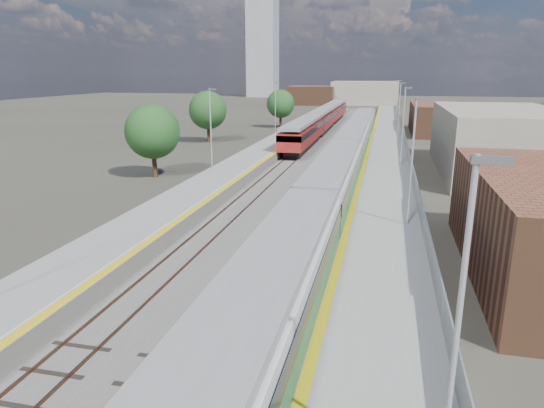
% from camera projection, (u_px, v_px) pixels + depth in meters
% --- Properties ---
extents(ground, '(320.00, 320.00, 0.00)m').
position_uv_depth(ground, '(341.00, 158.00, 57.24)').
color(ground, '#47443A').
rests_on(ground, ground).
extents(ballast_bed, '(10.50, 155.00, 0.06)m').
position_uv_depth(ballast_bed, '(324.00, 154.00, 60.07)').
color(ballast_bed, '#565451').
rests_on(ballast_bed, ground).
extents(tracks, '(8.96, 160.00, 0.17)m').
position_uv_depth(tracks, '(331.00, 151.00, 61.50)').
color(tracks, '#4C3323').
rests_on(tracks, ground).
extents(platform_right, '(4.70, 155.00, 8.52)m').
position_uv_depth(platform_right, '(387.00, 152.00, 58.27)').
color(platform_right, slate).
rests_on(platform_right, ground).
extents(platform_left, '(4.30, 155.00, 8.52)m').
position_uv_depth(platform_left, '(271.00, 148.00, 61.43)').
color(platform_left, slate).
rests_on(platform_left, ground).
extents(buildings, '(72.00, 185.50, 40.00)m').
position_uv_depth(buildings, '(309.00, 69.00, 141.60)').
color(buildings, brown).
rests_on(buildings, ground).
extents(green_train, '(2.94, 81.80, 3.24)m').
position_uv_depth(green_train, '(346.00, 156.00, 45.17)').
color(green_train, black).
rests_on(green_train, ground).
extents(red_train, '(2.93, 59.30, 3.69)m').
position_uv_depth(red_train, '(323.00, 119.00, 82.03)').
color(red_train, black).
rests_on(red_train, ground).
extents(tree_a, '(5.17, 5.17, 7.01)m').
position_uv_depth(tree_a, '(152.00, 132.00, 45.86)').
color(tree_a, '#382619').
rests_on(tree_a, ground).
extents(tree_b, '(5.38, 5.38, 7.30)m').
position_uv_depth(tree_b, '(208.00, 110.00, 68.89)').
color(tree_b, '#382619').
rests_on(tree_b, ground).
extents(tree_c, '(5.03, 5.03, 6.81)m').
position_uv_depth(tree_c, '(281.00, 104.00, 87.19)').
color(tree_c, '#382619').
rests_on(tree_c, ground).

